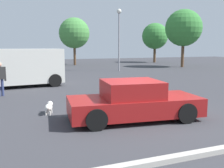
# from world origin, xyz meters

# --- Properties ---
(ground_plane) EXTENTS (80.00, 80.00, 0.00)m
(ground_plane) POSITION_xyz_m (0.00, 0.00, 0.00)
(ground_plane) COLOR #38383D
(sedan_foreground) EXTENTS (4.43, 2.28, 1.29)m
(sedan_foreground) POSITION_xyz_m (-0.36, -0.07, 0.59)
(sedan_foreground) COLOR maroon
(sedan_foreground) RESTS_ON ground_plane
(dog) EXTENTS (0.38, 0.66, 0.42)m
(dog) POSITION_xyz_m (-2.84, 1.66, 0.25)
(dog) COLOR white
(dog) RESTS_ON ground_plane
(van_white) EXTENTS (5.50, 2.62, 2.22)m
(van_white) POSITION_xyz_m (-3.76, 8.62, 1.20)
(van_white) COLOR silver
(van_white) RESTS_ON ground_plane
(pedestrian) EXTENTS (0.54, 0.36, 1.63)m
(pedestrian) POSITION_xyz_m (-4.53, 5.86, 0.97)
(pedestrian) COLOR navy
(pedestrian) RESTS_ON ground_plane
(parking_curb) EXTENTS (9.54, 0.20, 0.12)m
(parking_curb) POSITION_xyz_m (0.00, -3.23, 0.06)
(parking_curb) COLOR #B7B2A8
(parking_curb) RESTS_ON ground_plane
(light_post_far) EXTENTS (0.44, 0.44, 5.80)m
(light_post_far) POSITION_xyz_m (5.64, 15.37, 3.99)
(light_post_far) COLOR gray
(light_post_far) RESTS_ON ground_plane
(tree_back_left) EXTENTS (3.80, 3.80, 5.89)m
(tree_back_left) POSITION_xyz_m (3.59, 24.82, 3.98)
(tree_back_left) COLOR brown
(tree_back_left) RESTS_ON ground_plane
(tree_back_center) EXTENTS (3.76, 3.76, 5.70)m
(tree_back_center) POSITION_xyz_m (15.79, 25.94, 3.81)
(tree_back_center) COLOR brown
(tree_back_center) RESTS_ON ground_plane
(tree_back_right) EXTENTS (4.12, 4.12, 6.47)m
(tree_back_right) POSITION_xyz_m (14.36, 17.33, 4.40)
(tree_back_right) COLOR brown
(tree_back_right) RESTS_ON ground_plane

